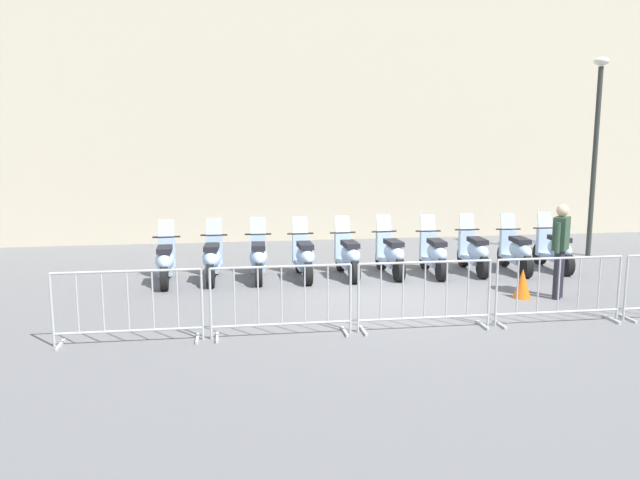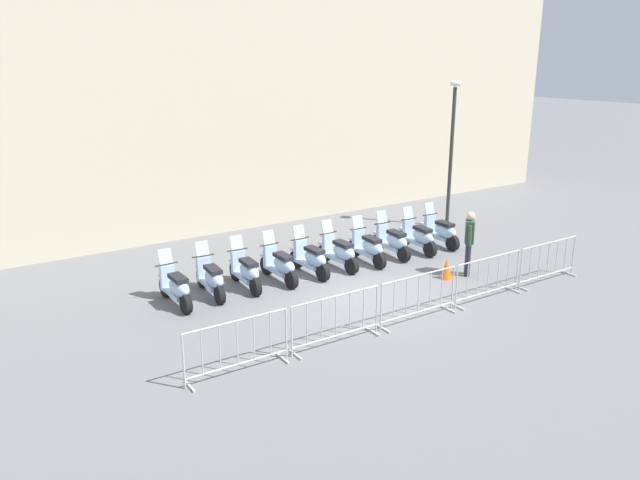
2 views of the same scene
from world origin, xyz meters
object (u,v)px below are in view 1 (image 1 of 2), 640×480
object	(u,v)px
motorcycle_1	(213,260)
officer_near_row_end	(560,245)
motorcycle_5	(391,255)
barrier_segment_0	(128,308)
barrier_segment_3	(558,291)
street_lamp	(596,135)
motorcycle_8	(516,252)
motorcycle_6	(434,254)
motorcycle_7	(474,252)
motorcycle_3	(304,258)
motorcycle_9	(555,250)
barrier_segment_2	(425,296)
traffic_cone	(522,283)
barrier_segment_1	(282,302)
motorcycle_0	(166,262)
motorcycle_2	(258,258)
motorcycle_4	(348,256)

from	to	relation	value
motorcycle_1	officer_near_row_end	size ratio (longest dim) A/B	0.99
motorcycle_5	officer_near_row_end	bearing A→B (deg)	-47.13
barrier_segment_0	barrier_segment_3	size ratio (longest dim) A/B	1.00
barrier_segment_0	street_lamp	distance (m)	11.82
motorcycle_8	street_lamp	bearing A→B (deg)	25.38
motorcycle_6	barrier_segment_3	distance (m)	3.73
barrier_segment_3	motorcycle_5	bearing A→B (deg)	109.45
motorcycle_7	barrier_segment_0	world-z (taller)	motorcycle_7
motorcycle_3	officer_near_row_end	xyz separation A→B (m)	(4.18, -2.63, 0.53)
motorcycle_8	motorcycle_9	size ratio (longest dim) A/B	1.00
motorcycle_7	barrier_segment_2	bearing A→B (deg)	-127.16
officer_near_row_end	barrier_segment_0	bearing A→B (deg)	-174.09
motorcycle_5	motorcycle_7	size ratio (longest dim) A/B	1.00
barrier_segment_0	traffic_cone	world-z (taller)	barrier_segment_0
motorcycle_1	traffic_cone	size ratio (longest dim) A/B	3.13
barrier_segment_2	barrier_segment_1	bearing A→B (deg)	174.75
motorcycle_6	motorcycle_0	bearing A→B (deg)	174.68
motorcycle_1	motorcycle_2	bearing A→B (deg)	-5.95
motorcycle_0	street_lamp	bearing A→B (deg)	3.70
motorcycle_2	officer_near_row_end	xyz separation A→B (m)	(5.10, -2.77, 0.53)
motorcycle_4	motorcycle_0	bearing A→B (deg)	175.44
barrier_segment_2	barrier_segment_3	world-z (taller)	same
motorcycle_6	street_lamp	world-z (taller)	street_lamp
barrier_segment_1	street_lamp	world-z (taller)	street_lamp
motorcycle_0	barrier_segment_3	xyz separation A→B (m)	(6.01, -4.22, 0.07)
motorcycle_2	motorcycle_8	distance (m)	5.58
motorcycle_1	motorcycle_9	world-z (taller)	same
motorcycle_5	street_lamp	world-z (taller)	street_lamp
motorcycle_8	barrier_segment_1	world-z (taller)	motorcycle_8
barrier_segment_3	motorcycle_6	bearing A→B (deg)	97.03
motorcycle_8	traffic_cone	bearing A→B (deg)	-118.09
motorcycle_0	motorcycle_6	size ratio (longest dim) A/B	1.00
motorcycle_7	traffic_cone	bearing A→B (deg)	-94.12
motorcycle_1	barrier_segment_1	bearing A→B (deg)	-79.28
motorcycle_2	barrier_segment_3	distance (m)	5.87
motorcycle_6	street_lamp	xyz separation A→B (m)	(4.67, 1.18, 2.51)
motorcycle_3	motorcycle_8	xyz separation A→B (m)	(4.62, -0.46, 0.00)
barrier_segment_1	motorcycle_2	bearing A→B (deg)	86.96
motorcycle_0	barrier_segment_0	xyz separation A→B (m)	(-0.52, -3.62, 0.07)
motorcycle_0	officer_near_row_end	world-z (taller)	officer_near_row_end
motorcycle_3	motorcycle_9	world-z (taller)	same
motorcycle_6	barrier_segment_0	size ratio (longest dim) A/B	0.82
motorcycle_3	motorcycle_8	world-z (taller)	same
motorcycle_1	motorcycle_2	world-z (taller)	same
barrier_segment_2	motorcycle_1	bearing A→B (deg)	125.70
motorcycle_2	motorcycle_4	world-z (taller)	same
motorcycle_6	motorcycle_4	bearing A→B (deg)	173.15
barrier_segment_1	street_lamp	xyz separation A→B (m)	(8.56, 4.48, 2.44)
motorcycle_3	motorcycle_7	xyz separation A→B (m)	(3.70, -0.31, 0.00)
motorcycle_2	street_lamp	bearing A→B (deg)	5.05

